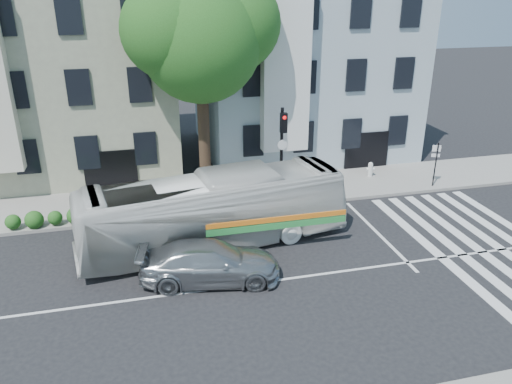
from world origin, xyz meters
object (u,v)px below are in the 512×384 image
object	(u,v)px
bus	(214,211)
sedan	(210,262)
fire_hydrant	(370,169)
traffic_signal	(282,142)

from	to	relation	value
bus	sedan	xyz separation A→B (m)	(-0.61, -2.58, -0.79)
sedan	fire_hydrant	bearing A→B (deg)	-42.25
sedan	traffic_signal	world-z (taller)	traffic_signal
sedan	bus	bearing A→B (deg)	-3.77
traffic_signal	fire_hydrant	bearing A→B (deg)	12.70
sedan	fire_hydrant	distance (m)	12.77
bus	fire_hydrant	xyz separation A→B (m)	(9.42, 5.32, -0.95)
sedan	traffic_signal	size ratio (longest dim) A/B	1.09
traffic_signal	bus	bearing A→B (deg)	-139.63
bus	sedan	distance (m)	2.76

